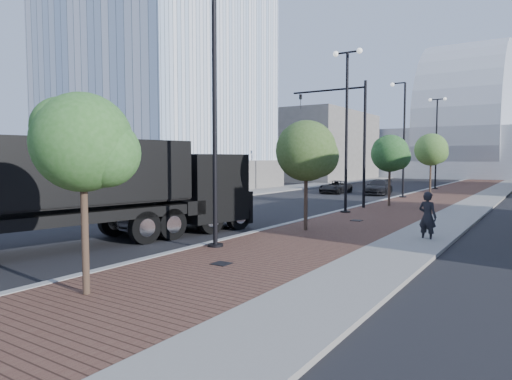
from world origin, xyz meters
The scene contains 23 objects.
sidewalk centered at (3.50, 40.00, 0.06)m, with size 7.00×140.00×0.12m, color #4C2D23.
concrete_strip centered at (6.20, 40.00, 0.07)m, with size 2.40×140.00×0.13m, color slate.
curb centered at (0.00, 40.00, 0.07)m, with size 0.30×140.00×0.14m, color gray.
west_sidewalk centered at (-13.00, 40.00, 0.06)m, with size 4.00×140.00×0.12m, color slate.
dump_truck centered at (-3.36, 10.12, 1.64)m, with size 5.53×14.25×3.89m.
white_sedan centered at (-4.95, 12.19, 0.75)m, with size 1.58×4.54×1.50m, color silver.
dark_car_mid centered at (-6.17, 36.44, 0.58)m, with size 1.93×4.18×1.16m, color black.
dark_car_far centered at (-2.39, 37.20, 0.66)m, with size 1.84×4.53×1.31m, color black.
pedestrian centered at (6.48, 15.63, 0.97)m, with size 0.71×0.46×1.94m, color black.
streetlight_1 centered at (0.49, 10.00, 4.34)m, with size 1.44×0.56×9.21m.
streetlight_2 centered at (0.60, 22.00, 4.82)m, with size 1.72×0.56×9.28m.
streetlight_3 centered at (0.49, 34.00, 4.34)m, with size 1.44×0.56×9.21m.
streetlight_4 centered at (0.60, 46.00, 4.82)m, with size 1.72×0.56×9.28m.
traffic_mast centered at (-0.30, 25.00, 4.98)m, with size 5.09×0.20×8.00m.
tree_0 centered at (1.65, 4.02, 3.54)m, with size 2.28×2.22×4.66m.
tree_1 centered at (1.65, 15.02, 3.51)m, with size 2.61×2.60×4.82m.
tree_2 centered at (1.65, 27.02, 3.51)m, with size 2.46×2.42×4.74m.
tree_3 centered at (1.65, 39.02, 3.96)m, with size 2.81×2.81×5.38m.
tower_podium centered at (-24.00, 32.00, 1.50)m, with size 19.00×19.00×3.00m, color #64605A.
convention_center centered at (-2.00, 85.00, 6.00)m, with size 50.00×30.00×50.00m.
commercial_block_nw centered at (-20.00, 60.00, 5.00)m, with size 14.00×20.00×10.00m, color #625E59.
utility_cover_1 centered at (2.40, 8.00, 0.13)m, with size 0.50×0.50×0.02m, color black.
utility_cover_2 centered at (2.40, 19.00, 0.13)m, with size 0.50×0.50×0.02m, color black.
Camera 1 is at (10.35, -2.35, 3.20)m, focal length 31.72 mm.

